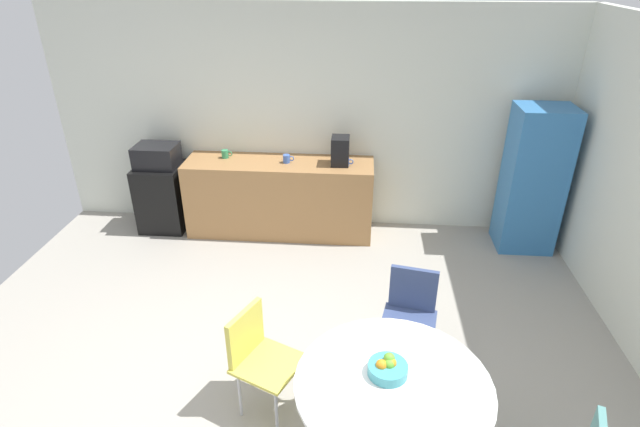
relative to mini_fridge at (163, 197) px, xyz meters
name	(u,v)px	position (x,y,z in m)	size (l,w,h in m)	color
ground_plane	(266,401)	(1.73, -2.65, -0.40)	(6.00, 6.00, 0.00)	#9E998E
wall_back	(306,120)	(1.73, 0.35, 0.90)	(6.00, 0.10, 2.60)	silver
counter_block	(280,197)	(1.44, 0.00, 0.05)	(2.18, 0.60, 0.90)	#9E7042
mini_fridge	(163,197)	(0.00, 0.00, 0.00)	(0.54, 0.54, 0.80)	black
microwave	(157,156)	(0.00, 0.00, 0.53)	(0.48, 0.38, 0.26)	black
locker_cabinet	(533,180)	(4.28, -0.10, 0.42)	(0.60, 0.50, 1.64)	#3372B2
round_table	(392,396)	(2.62, -3.08, 0.21)	(1.21, 1.21, 0.73)	silver
chair_yellow	(257,350)	(1.69, -2.66, 0.12)	(0.56, 0.56, 0.83)	silver
chair_navy	(411,307)	(2.82, -2.08, 0.12)	(0.49, 0.49, 0.83)	silver
fruit_bowl	(388,368)	(2.59, -3.01, 0.37)	(0.25, 0.25, 0.13)	teal
mug_white	(287,159)	(1.54, -0.01, 0.55)	(0.13, 0.08, 0.09)	#3F66BF
mug_green	(225,154)	(0.80, 0.08, 0.55)	(0.13, 0.08, 0.09)	#338C59
mug_red	(346,162)	(2.22, -0.05, 0.55)	(0.13, 0.08, 0.09)	#3F66BF
coffee_maker	(340,151)	(2.15, 0.00, 0.66)	(0.20, 0.24, 0.32)	black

